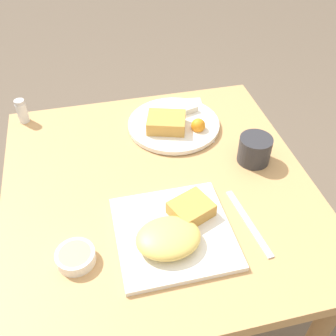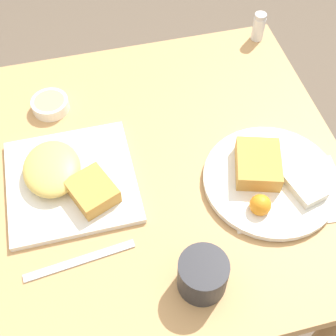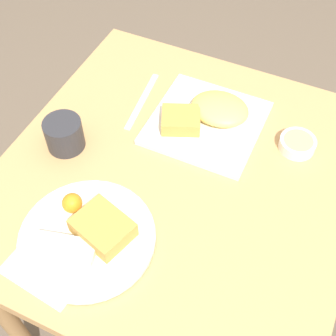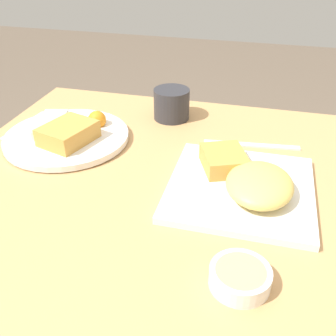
# 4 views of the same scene
# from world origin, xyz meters

# --- Properties ---
(ground_plane) EXTENTS (8.00, 8.00, 0.00)m
(ground_plane) POSITION_xyz_m (0.00, 0.00, 0.00)
(ground_plane) COLOR brown
(dining_table) EXTENTS (0.82, 0.86, 0.75)m
(dining_table) POSITION_xyz_m (0.00, 0.00, 0.65)
(dining_table) COLOR tan
(dining_table) RESTS_ON ground_plane
(menu_card) EXTENTS (0.19, 0.26, 0.00)m
(menu_card) POSITION_xyz_m (0.14, 0.26, 0.75)
(menu_card) COLOR silver
(menu_card) RESTS_ON dining_table
(plate_square_near) EXTENTS (0.27, 0.27, 0.06)m
(plate_square_near) POSITION_xyz_m (-0.00, -0.18, 0.77)
(plate_square_near) COLOR white
(plate_square_near) RESTS_ON dining_table
(plate_oval_far) EXTENTS (0.29, 0.29, 0.05)m
(plate_oval_far) POSITION_xyz_m (0.10, 0.23, 0.77)
(plate_oval_far) COLOR white
(plate_oval_far) RESTS_ON menu_card
(sauce_ramekin) EXTENTS (0.09, 0.09, 0.03)m
(sauce_ramekin) POSITION_xyz_m (-0.23, -0.20, 0.76)
(sauce_ramekin) COLOR white
(sauce_ramekin) RESTS_ON dining_table
(butter_knife) EXTENTS (0.04, 0.22, 0.00)m
(butter_knife) POSITION_xyz_m (0.19, -0.18, 0.75)
(butter_knife) COLOR silver
(butter_knife) RESTS_ON dining_table
(coffee_mug) EXTENTS (0.09, 0.09, 0.08)m
(coffee_mug) POSITION_xyz_m (0.28, 0.03, 0.79)
(coffee_mug) COLOR #2D2D33
(coffee_mug) RESTS_ON dining_table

